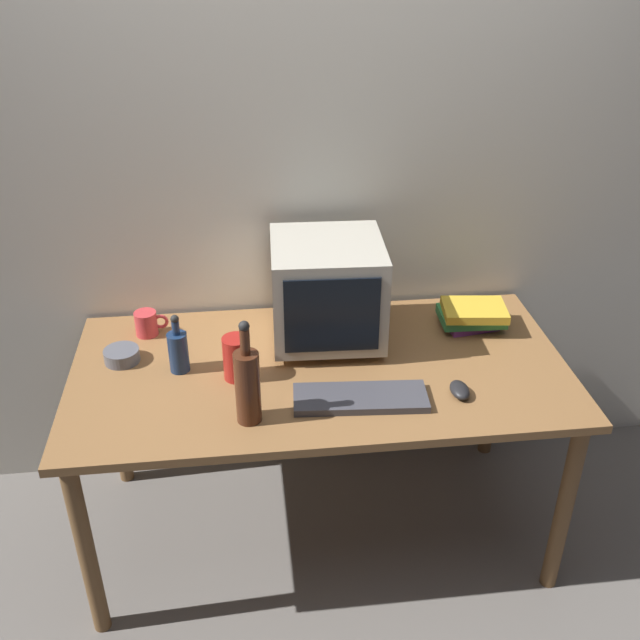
# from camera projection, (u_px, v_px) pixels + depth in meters

# --- Properties ---
(ground_plane) EXTENTS (6.00, 6.00, 0.00)m
(ground_plane) POSITION_uv_depth(u_px,v_px,m) (320.00, 525.00, 2.83)
(ground_plane) COLOR slate
(back_wall) EXTENTS (4.00, 0.08, 2.50)m
(back_wall) POSITION_uv_depth(u_px,v_px,m) (304.00, 175.00, 2.62)
(back_wall) COLOR silver
(back_wall) RESTS_ON ground
(desk) EXTENTS (1.67, 0.85, 0.74)m
(desk) POSITION_uv_depth(u_px,v_px,m) (320.00, 385.00, 2.49)
(desk) COLOR olive
(desk) RESTS_ON ground
(crt_monitor) EXTENTS (0.40, 0.40, 0.37)m
(crt_monitor) POSITION_uv_depth(u_px,v_px,m) (327.00, 290.00, 2.51)
(crt_monitor) COLOR #B2AD9E
(crt_monitor) RESTS_ON desk
(keyboard) EXTENTS (0.43, 0.18, 0.02)m
(keyboard) POSITION_uv_depth(u_px,v_px,m) (360.00, 398.00, 2.28)
(keyboard) COLOR #3F3F47
(keyboard) RESTS_ON desk
(computer_mouse) EXTENTS (0.06, 0.10, 0.04)m
(computer_mouse) POSITION_uv_depth(u_px,v_px,m) (460.00, 390.00, 2.30)
(computer_mouse) COLOR black
(computer_mouse) RESTS_ON desk
(bottle_tall) EXTENTS (0.08, 0.08, 0.34)m
(bottle_tall) POSITION_uv_depth(u_px,v_px,m) (247.00, 384.00, 2.14)
(bottle_tall) COLOR #472314
(bottle_tall) RESTS_ON desk
(bottle_short) EXTENTS (0.07, 0.07, 0.21)m
(bottle_short) POSITION_uv_depth(u_px,v_px,m) (178.00, 350.00, 2.39)
(bottle_short) COLOR navy
(bottle_short) RESTS_ON desk
(book_stack) EXTENTS (0.24, 0.19, 0.09)m
(book_stack) POSITION_uv_depth(u_px,v_px,m) (472.00, 315.00, 2.65)
(book_stack) COLOR #843893
(book_stack) RESTS_ON desk
(mug) EXTENTS (0.12, 0.08, 0.09)m
(mug) POSITION_uv_depth(u_px,v_px,m) (147.00, 323.00, 2.61)
(mug) COLOR #CC383D
(mug) RESTS_ON desk
(cd_spindle) EXTENTS (0.12, 0.12, 0.04)m
(cd_spindle) POSITION_uv_depth(u_px,v_px,m) (122.00, 355.00, 2.47)
(cd_spindle) COLOR #595B66
(cd_spindle) RESTS_ON desk
(metal_canister) EXTENTS (0.09, 0.09, 0.15)m
(metal_canister) POSITION_uv_depth(u_px,v_px,m) (237.00, 358.00, 2.36)
(metal_canister) COLOR #A51E19
(metal_canister) RESTS_ON desk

